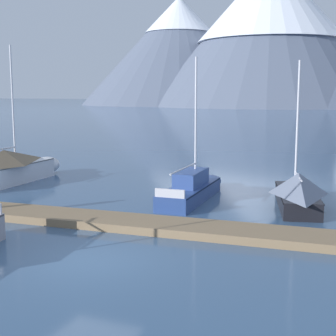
{
  "coord_description": "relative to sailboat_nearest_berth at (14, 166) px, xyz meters",
  "views": [
    {
      "loc": [
        7.83,
        -12.16,
        5.0
      ],
      "look_at": [
        0.0,
        6.0,
        2.0
      ],
      "focal_mm": 53.07,
      "sensor_mm": 36.0,
      "label": 1
    }
  ],
  "objects": [
    {
      "name": "sailboat_nearest_berth",
      "position": [
        0.0,
        0.0,
        0.0
      ],
      "size": [
        2.21,
        7.67,
        7.61
      ],
      "color": "silver",
      "rests_on": "ground"
    },
    {
      "name": "sailboat_mid_dock_port",
      "position": [
        10.85,
        -0.03,
        -0.38
      ],
      "size": [
        1.8,
        7.26,
        6.66
      ],
      "color": "navy",
      "rests_on": "ground"
    },
    {
      "name": "ground_plane",
      "position": [
        11.11,
        -9.76,
        -0.9
      ],
      "size": [
        700.0,
        700.0,
        0.0
      ],
      "primitive_type": "plane",
      "color": "#38567A"
    },
    {
      "name": "mountain_central_massif",
      "position": [
        -22.84,
        175.27,
        29.09
      ],
      "size": [
        95.56,
        95.56,
        55.99
      ],
      "color": "slate",
      "rests_on": "ground"
    },
    {
      "name": "sailboat_mid_dock_starboard",
      "position": [
        15.67,
        0.0,
        -0.14
      ],
      "size": [
        3.01,
        6.25,
        6.43
      ],
      "color": "black",
      "rests_on": "ground"
    },
    {
      "name": "dock",
      "position": [
        11.11,
        -5.76,
        -0.75
      ],
      "size": [
        25.38,
        4.01,
        0.3
      ],
      "color": "#846B4C",
      "rests_on": "ground"
    },
    {
      "name": "mountain_west_summit",
      "position": [
        -63.49,
        180.91,
        22.41
      ],
      "size": [
        83.81,
        83.81,
        45.48
      ],
      "color": "slate",
      "rests_on": "ground"
    }
  ]
}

